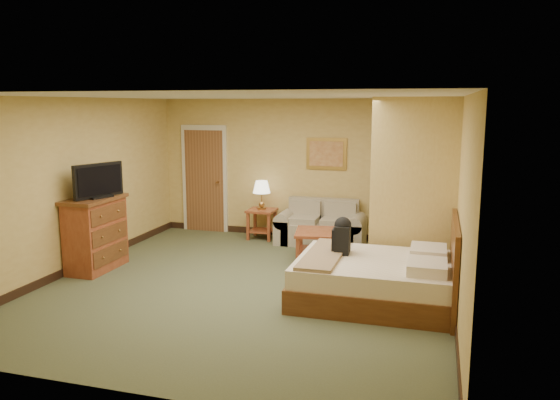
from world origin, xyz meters
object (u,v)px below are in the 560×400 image
at_px(coffee_table, 320,240).
at_px(dresser, 96,233).
at_px(bed, 380,279).
at_px(loveseat, 321,230).

bearing_deg(coffee_table, dresser, -156.65).
xyz_separation_m(coffee_table, dresser, (-3.19, -1.38, 0.21)).
xyz_separation_m(coffee_table, bed, (1.11, -1.56, -0.06)).
distance_m(coffee_table, dresser, 3.48).
distance_m(dresser, bed, 4.31).
relative_size(loveseat, coffee_table, 1.76).
xyz_separation_m(loveseat, dresser, (-2.96, -2.49, 0.30)).
relative_size(coffee_table, bed, 0.45).
xyz_separation_m(loveseat, bed, (1.33, -2.67, 0.04)).
height_order(loveseat, coffee_table, loveseat).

